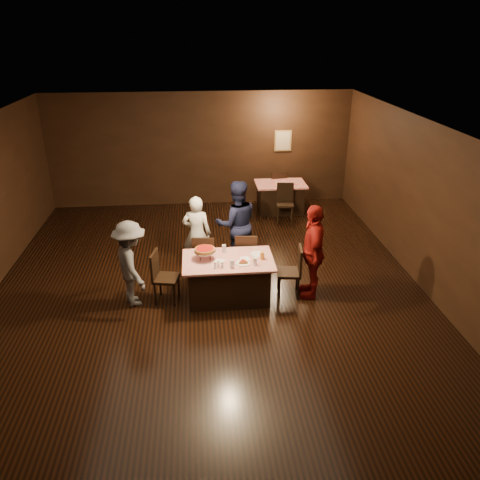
% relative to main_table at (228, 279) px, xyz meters
% --- Properties ---
extents(room, '(10.00, 10.04, 3.02)m').
position_rel_main_table_xyz_m(room, '(-0.35, 0.03, 1.75)').
color(room, black).
rests_on(room, ground).
extents(main_table, '(1.60, 1.00, 0.77)m').
position_rel_main_table_xyz_m(main_table, '(0.00, 0.00, 0.00)').
color(main_table, '#AB0D0B').
rests_on(main_table, ground).
extents(back_table, '(1.30, 0.90, 0.77)m').
position_rel_main_table_xyz_m(back_table, '(1.68, 4.20, 0.00)').
color(back_table, red).
rests_on(back_table, ground).
extents(chair_far_left, '(0.47, 0.47, 0.95)m').
position_rel_main_table_xyz_m(chair_far_left, '(-0.40, 0.75, 0.09)').
color(chair_far_left, black).
rests_on(chair_far_left, ground).
extents(chair_far_right, '(0.46, 0.46, 0.95)m').
position_rel_main_table_xyz_m(chair_far_right, '(0.40, 0.75, 0.09)').
color(chair_far_right, black).
rests_on(chair_far_right, ground).
extents(chair_end_left, '(0.50, 0.50, 0.95)m').
position_rel_main_table_xyz_m(chair_end_left, '(-1.10, -0.00, 0.09)').
color(chair_end_left, black).
rests_on(chair_end_left, ground).
extents(chair_end_right, '(0.47, 0.47, 0.95)m').
position_rel_main_table_xyz_m(chair_end_right, '(1.10, -0.00, 0.09)').
color(chair_end_right, black).
rests_on(chair_end_right, ground).
extents(chair_back_near, '(0.47, 0.47, 0.95)m').
position_rel_main_table_xyz_m(chair_back_near, '(1.68, 3.50, 0.09)').
color(chair_back_near, black).
rests_on(chair_back_near, ground).
extents(chair_back_far, '(0.47, 0.47, 0.95)m').
position_rel_main_table_xyz_m(chair_back_far, '(1.68, 4.80, 0.09)').
color(chair_back_far, black).
rests_on(chair_back_far, ground).
extents(diner_white_jacket, '(0.61, 0.45, 1.56)m').
position_rel_main_table_xyz_m(diner_white_jacket, '(-0.53, 1.16, 0.39)').
color(diner_white_jacket, silver).
rests_on(diner_white_jacket, ground).
extents(diner_navy_hoodie, '(0.95, 0.78, 1.79)m').
position_rel_main_table_xyz_m(diner_navy_hoodie, '(0.27, 1.30, 0.51)').
color(diner_navy_hoodie, '#141834').
rests_on(diner_navy_hoodie, ground).
extents(diner_grey_knit, '(0.92, 1.15, 1.56)m').
position_rel_main_table_xyz_m(diner_grey_knit, '(-1.67, -0.02, 0.39)').
color(diner_grey_knit, '#5B5C60').
rests_on(diner_grey_knit, ground).
extents(diner_red_shirt, '(0.58, 1.08, 1.76)m').
position_rel_main_table_xyz_m(diner_red_shirt, '(1.50, -0.04, 0.49)').
color(diner_red_shirt, maroon).
rests_on(diner_red_shirt, ground).
extents(pizza_stand, '(0.38, 0.38, 0.22)m').
position_rel_main_table_xyz_m(pizza_stand, '(-0.40, 0.05, 0.57)').
color(pizza_stand, black).
rests_on(pizza_stand, main_table).
extents(plate_with_slice, '(0.25, 0.25, 0.06)m').
position_rel_main_table_xyz_m(plate_with_slice, '(0.25, -0.18, 0.41)').
color(plate_with_slice, white).
rests_on(plate_with_slice, main_table).
extents(plate_empty, '(0.25, 0.25, 0.01)m').
position_rel_main_table_xyz_m(plate_empty, '(0.55, 0.15, 0.39)').
color(plate_empty, white).
rests_on(plate_empty, main_table).
extents(glass_front_left, '(0.08, 0.08, 0.14)m').
position_rel_main_table_xyz_m(glass_front_left, '(0.05, -0.30, 0.46)').
color(glass_front_left, silver).
rests_on(glass_front_left, main_table).
extents(glass_front_right, '(0.08, 0.08, 0.14)m').
position_rel_main_table_xyz_m(glass_front_right, '(0.45, -0.25, 0.46)').
color(glass_front_right, silver).
rests_on(glass_front_right, main_table).
extents(glass_amber, '(0.08, 0.08, 0.14)m').
position_rel_main_table_xyz_m(glass_amber, '(0.60, -0.05, 0.46)').
color(glass_amber, '#BF7F26').
rests_on(glass_amber, main_table).
extents(glass_back, '(0.08, 0.08, 0.14)m').
position_rel_main_table_xyz_m(glass_back, '(-0.05, 0.30, 0.46)').
color(glass_back, silver).
rests_on(glass_back, main_table).
extents(condiments, '(0.17, 0.10, 0.09)m').
position_rel_main_table_xyz_m(condiments, '(-0.18, -0.28, 0.43)').
color(condiments, silver).
rests_on(condiments, main_table).
extents(napkin_center, '(0.19, 0.19, 0.01)m').
position_rel_main_table_xyz_m(napkin_center, '(0.30, -0.00, 0.39)').
color(napkin_center, white).
rests_on(napkin_center, main_table).
extents(napkin_left, '(0.21, 0.21, 0.01)m').
position_rel_main_table_xyz_m(napkin_left, '(-0.15, -0.05, 0.39)').
color(napkin_left, white).
rests_on(napkin_left, main_table).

